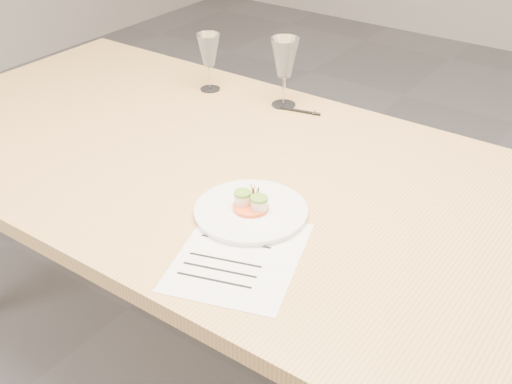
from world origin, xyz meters
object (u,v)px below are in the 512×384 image
Objects in this scene: ballpoint_pen at (300,111)px; wine_glass_1 at (285,59)px; dinner_plate at (251,210)px; dining_table at (291,209)px; recipe_sheet at (239,256)px; wine_glass_0 at (209,51)px.

wine_glass_1 reaches higher than ballpoint_pen.
dinner_plate is at bearing -81.46° from ballpoint_pen.
recipe_sheet is (0.06, -0.30, 0.07)m from dining_table.
ballpoint_pen is (-0.20, 0.53, -0.01)m from dinner_plate.
dinner_plate is 2.05× the size of ballpoint_pen.
wine_glass_1 is (0.26, 0.04, 0.02)m from wine_glass_0.
dining_table is at bearing -72.90° from ballpoint_pen.
ballpoint_pen reaches higher than dining_table.
dining_table is 11.47× the size of wine_glass_1.
ballpoint_pen is 0.16m from wine_glass_1.
wine_glass_1 reaches higher than dining_table.
ballpoint_pen is at bearing -11.52° from wine_glass_1.
dining_table is 13.20× the size of wine_glass_0.
ballpoint_pen is 0.60× the size of wine_glass_1.
wine_glass_0 is (-0.53, 0.51, 0.12)m from dinner_plate.
recipe_sheet is 0.89m from wine_glass_0.
wine_glass_0 is at bearing 171.51° from ballpoint_pen.
wine_glass_1 is (-0.07, 0.01, 0.14)m from ballpoint_pen.
ballpoint_pen is (-0.27, 0.67, 0.00)m from recipe_sheet.
dinner_plate is at bearing 98.54° from recipe_sheet.
wine_glass_1 is at bearing 156.28° from ballpoint_pen.
dinner_plate is (-0.01, -0.16, 0.08)m from dining_table.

